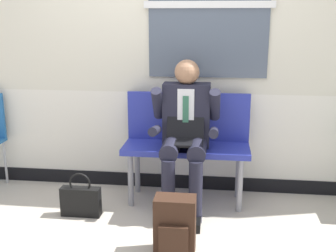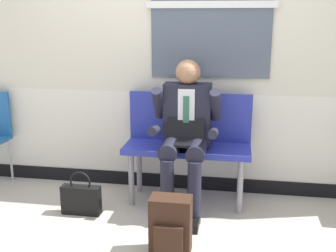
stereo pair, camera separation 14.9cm
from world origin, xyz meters
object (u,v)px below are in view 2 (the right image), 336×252
at_px(backpack, 171,226).
at_px(bench_with_person, 188,138).
at_px(handbag, 81,199).
at_px(person_seated, 185,131).

bearing_deg(backpack, bench_with_person, 89.65).
distance_m(bench_with_person, handbag, 1.06).
height_order(person_seated, handbag, person_seated).
height_order(bench_with_person, person_seated, person_seated).
xyz_separation_m(person_seated, backpack, (-0.01, -0.74, -0.49)).
relative_size(bench_with_person, handbag, 2.91).
distance_m(bench_with_person, person_seated, 0.23).
bearing_deg(person_seated, bench_with_person, 90.00).
distance_m(bench_with_person, backpack, 1.01).
bearing_deg(bench_with_person, person_seated, -90.00).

